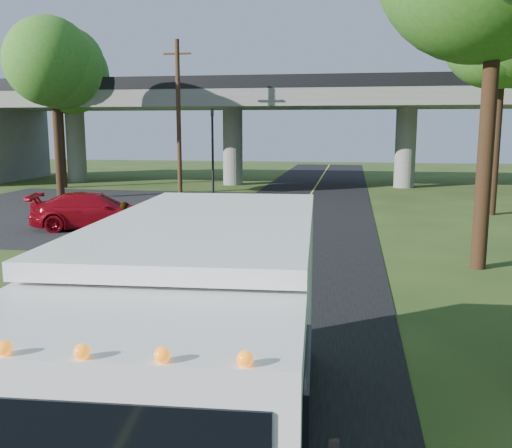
% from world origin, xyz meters
% --- Properties ---
extents(ground, '(120.00, 120.00, 0.00)m').
position_xyz_m(ground, '(0.00, 0.00, 0.00)').
color(ground, '#294418').
rests_on(ground, ground).
extents(road, '(7.00, 90.00, 0.02)m').
position_xyz_m(road, '(0.00, 10.00, 0.01)').
color(road, black).
rests_on(road, ground).
extents(parking_lot, '(16.00, 18.00, 0.01)m').
position_xyz_m(parking_lot, '(-11.00, 18.00, 0.01)').
color(parking_lot, black).
rests_on(parking_lot, ground).
extents(lane_line, '(0.12, 90.00, 0.01)m').
position_xyz_m(lane_line, '(0.00, 10.00, 0.03)').
color(lane_line, gold).
rests_on(lane_line, road).
extents(overpass, '(54.00, 10.00, 7.30)m').
position_xyz_m(overpass, '(0.00, 32.00, 4.56)').
color(overpass, slate).
rests_on(overpass, ground).
extents(traffic_signal, '(0.18, 0.22, 5.20)m').
position_xyz_m(traffic_signal, '(-6.00, 26.00, 3.20)').
color(traffic_signal, black).
rests_on(traffic_signal, ground).
extents(utility_pole, '(1.60, 0.26, 9.00)m').
position_xyz_m(utility_pole, '(-7.50, 24.00, 4.59)').
color(utility_pole, '#472D19').
rests_on(utility_pole, ground).
extents(tree_right_far, '(5.77, 5.67, 10.99)m').
position_xyz_m(tree_right_far, '(9.21, 19.84, 8.30)').
color(tree_right_far, '#382314').
rests_on(tree_right_far, ground).
extents(tree_left_lot, '(5.60, 5.50, 10.50)m').
position_xyz_m(tree_left_lot, '(-13.79, 21.84, 7.90)').
color(tree_left_lot, '#382314').
rests_on(tree_left_lot, ground).
extents(tree_left_far, '(5.26, 5.16, 9.89)m').
position_xyz_m(tree_left_far, '(-16.79, 27.84, 7.45)').
color(tree_left_far, '#382314').
rests_on(tree_left_far, ground).
extents(step_van, '(3.03, 7.26, 2.99)m').
position_xyz_m(step_van, '(0.74, -1.95, 1.63)').
color(step_van, white).
rests_on(step_van, ground).
extents(red_sedan, '(5.47, 3.36, 1.48)m').
position_xyz_m(red_sedan, '(-7.81, 13.34, 0.74)').
color(red_sedan, maroon).
rests_on(red_sedan, ground).
extents(pedestrian, '(0.71, 0.64, 1.63)m').
position_xyz_m(pedestrian, '(-5.05, 9.80, 0.81)').
color(pedestrian, gray).
rests_on(pedestrian, ground).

